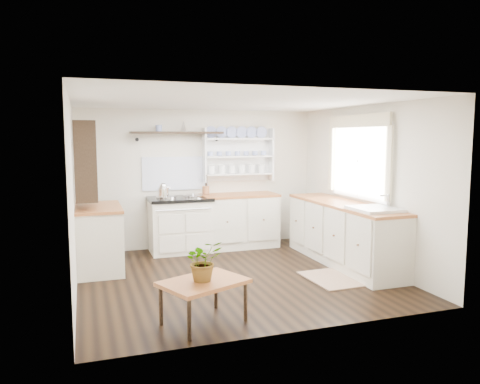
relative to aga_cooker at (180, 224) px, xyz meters
name	(u,v)px	position (x,y,z in m)	size (l,w,h in m)	color
floor	(235,276)	(0.42, -1.57, -0.45)	(4.00, 3.80, 0.01)	black
wall_back	(200,179)	(0.42, 0.33, 0.70)	(4.00, 0.02, 2.30)	beige
wall_right	(366,186)	(2.42, -1.57, 0.70)	(0.02, 3.80, 2.30)	beige
wall_left	(73,197)	(-1.58, -1.57, 0.70)	(0.02, 3.80, 2.30)	beige
ceiling	(235,102)	(0.42, -1.57, 1.85)	(4.00, 3.80, 0.01)	white
window	(358,157)	(2.37, -1.42, 1.11)	(0.08, 1.55, 1.22)	white
aga_cooker	(180,224)	(0.00, 0.00, 0.00)	(0.99, 0.69, 0.92)	white
back_cabinets	(239,220)	(1.02, 0.03, 0.01)	(1.27, 0.63, 0.90)	silver
right_cabinets	(343,233)	(2.12, -1.47, 0.01)	(0.62, 2.43, 0.90)	silver
belfast_sink	(374,218)	(2.12, -2.22, 0.35)	(0.55, 0.60, 0.45)	white
left_cabinets	(99,237)	(-1.28, -0.67, 0.01)	(0.62, 1.13, 0.90)	silver
plate_rack	(237,154)	(1.07, 0.29, 1.10)	(1.20, 0.22, 0.90)	white
high_shelf	(177,133)	(0.02, 0.21, 1.46)	(1.50, 0.29, 0.16)	black
left_shelving	(85,159)	(-1.42, -0.67, 1.10)	(0.28, 0.80, 1.05)	black
kettle	(163,190)	(-0.28, -0.12, 0.58)	(0.17, 0.17, 0.20)	silver
utensil_crock	(206,190)	(0.46, 0.11, 0.52)	(0.11, 0.11, 0.13)	#935935
center_table	(204,285)	(-0.36, -2.97, -0.06)	(0.96, 0.84, 0.43)	brown
potted_plant	(203,261)	(-0.36, -2.97, 0.19)	(0.37, 0.32, 0.41)	#3F7233
floor_rug	(330,279)	(1.56, -2.11, -0.44)	(0.55, 0.85, 0.02)	#987358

